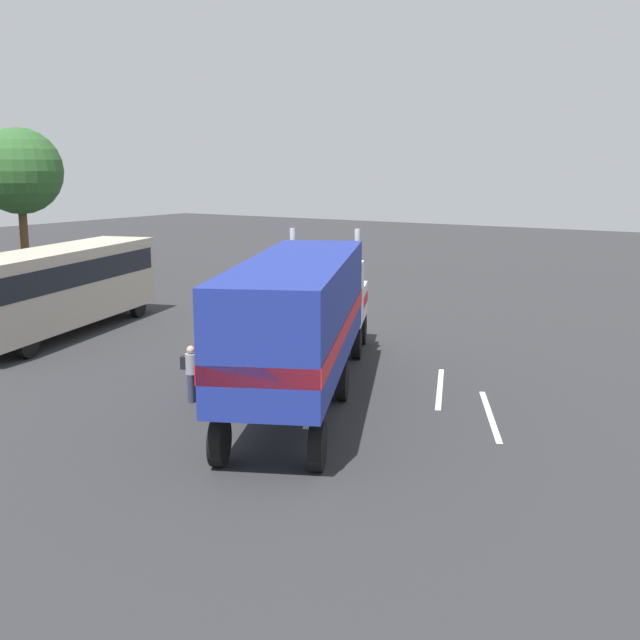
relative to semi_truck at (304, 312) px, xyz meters
The scene contains 8 objects.
ground_plane 6.42m from the semi_truck, 29.37° to the left, with size 120.00×120.00×0.00m, color #2D2D30.
lane_stripe_near 2.61m from the semi_truck, 116.07° to the right, with size 4.40×0.16×0.01m, color silver.
lane_stripe_mid 4.87m from the semi_truck, 44.58° to the right, with size 4.40×0.16×0.01m, color silver.
lane_stripe_far 5.85m from the semi_truck, 75.91° to the right, with size 4.40×0.16×0.01m, color silver.
semi_truck is the anchor object (origin of this frame).
person_bystander 3.60m from the semi_truck, 129.59° to the left, with size 0.37×0.48×1.63m.
parked_bus 13.00m from the semi_truck, 80.97° to the left, with size 11.27×5.58×3.40m.
tree_left 26.15m from the semi_truck, 69.23° to the left, with size 4.58×4.58×8.57m.
Camera 1 is at (-23.22, -14.82, 6.58)m, focal length 43.83 mm.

